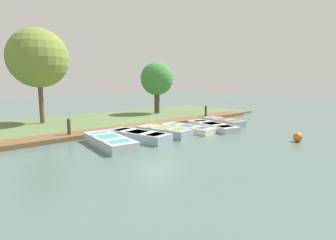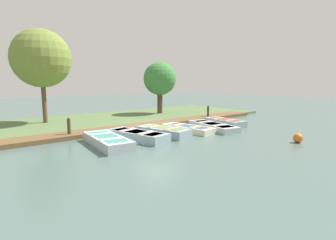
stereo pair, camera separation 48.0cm
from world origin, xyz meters
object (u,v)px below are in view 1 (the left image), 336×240
Objects in this scene: rowboat_2 at (164,131)px; mooring_post_near at (69,128)px; rowboat_1 at (138,135)px; rowboat_4 at (212,126)px; rowboat_3 at (188,128)px; buoy at (298,137)px; park_tree_far_left at (38,58)px; mooring_post_far at (206,112)px; rowboat_5 at (223,122)px; park_tree_left at (157,79)px; rowboat_0 at (109,141)px.

rowboat_2 is 4.72m from mooring_post_near.
rowboat_4 is at bearing 71.56° from rowboat_1.
rowboat_3 is at bearing 76.33° from rowboat_1.
buoy is 15.32m from park_tree_far_left.
park_tree_far_left is (-5.02, -10.07, 3.69)m from mooring_post_far.
rowboat_5 is at bearing 116.51° from rowboat_4.
rowboat_1 is at bearing -97.36° from rowboat_3.
buoy is 0.10× the size of park_tree_left.
mooring_post_far is 5.09m from park_tree_left.
mooring_post_far is (-2.43, 7.92, 0.31)m from rowboat_1.
rowboat_2 is 6.84m from mooring_post_far.
mooring_post_far is (-2.50, 4.56, 0.35)m from rowboat_3.
mooring_post_near reaches higher than rowboat_4.
rowboat_0 is at bearing -100.76° from rowboat_2.
rowboat_4 is at bearing 70.74° from rowboat_2.
rowboat_4 is at bearing 68.40° from rowboat_3.
rowboat_3 is at bearing -61.30° from mooring_post_far.
rowboat_1 is 0.57× the size of park_tree_far_left.
rowboat_0 is 5.04m from rowboat_3.
park_tree_left is at bearing -164.45° from mooring_post_far.
mooring_post_near reaches higher than rowboat_2.
rowboat_2 is at bearing 98.44° from rowboat_0.
mooring_post_far reaches higher than buoy.
rowboat_5 is at bearing -0.84° from park_tree_left.
rowboat_0 is 9.95m from mooring_post_far.
rowboat_4 is 1.67m from rowboat_5.
rowboat_0 is 0.80× the size of park_tree_left.
rowboat_2 is at bearing -95.36° from rowboat_3.
mooring_post_far reaches higher than rowboat_1.
park_tree_far_left reaches higher than park_tree_left.
rowboat_4 is at bearing 68.29° from mooring_post_near.
rowboat_4 is (0.52, 5.00, -0.04)m from rowboat_1.
rowboat_4 is 1.30× the size of rowboat_5.
mooring_post_near is at bearing -135.20° from buoy.
rowboat_0 is 3.24m from rowboat_2.
rowboat_4 is (0.45, 1.64, 0.01)m from rowboat_3.
rowboat_2 is 0.93× the size of rowboat_3.
rowboat_1 reaches higher than rowboat_5.
mooring_post_near is 10.39m from park_tree_left.
rowboat_4 reaches higher than rowboat_3.
rowboat_1 is 9.91m from park_tree_left.
rowboat_5 is 9.39m from mooring_post_near.
mooring_post_near reaches higher than rowboat_3.
rowboat_5 is 12.26m from park_tree_far_left.
rowboat_3 is (-0.11, 5.03, -0.05)m from rowboat_0.
rowboat_1 is at bearing 103.00° from rowboat_0.
rowboat_5 is 0.66× the size of park_tree_left.
mooring_post_near is (-2.43, -2.40, 0.31)m from rowboat_1.
park_tree_left reaches higher than rowboat_4.
park_tree_far_left reaches higher than rowboat_2.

